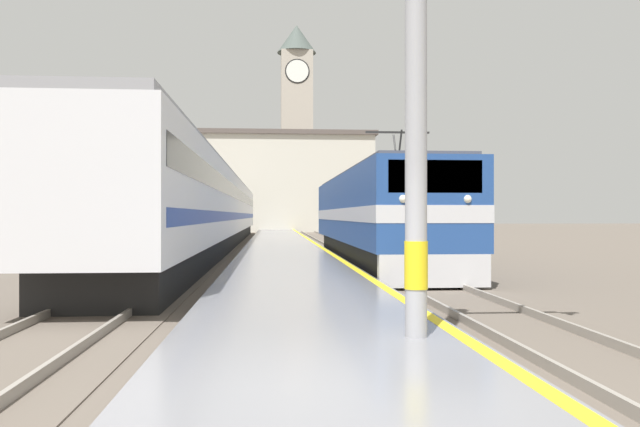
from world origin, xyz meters
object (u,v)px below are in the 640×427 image
at_px(passenger_train, 215,209).
at_px(clock_tower, 297,121).
at_px(catenary_mast, 422,29).
at_px(locomotive_train, 374,216).

bearing_deg(passenger_train, clock_tower, 81.45).
relative_size(passenger_train, clock_tower, 1.99).
xyz_separation_m(catenary_mast, clock_tower, (1.40, 72.80, 9.89)).
distance_m(passenger_train, clock_tower, 45.67).
relative_size(locomotive_train, passenger_train, 0.35).
xyz_separation_m(passenger_train, clock_tower, (6.56, 43.62, 11.85)).
height_order(locomotive_train, clock_tower, clock_tower).
relative_size(passenger_train, catenary_mast, 6.75).
height_order(passenger_train, catenary_mast, catenary_mast).
distance_m(locomotive_train, passenger_train, 14.89).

